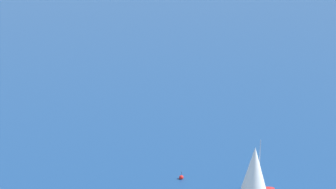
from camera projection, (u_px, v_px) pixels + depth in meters
The scene contains 2 objects.
sailboat_trailing at pixel (255, 171), 141.52m from camera, with size 7.83×10.64×13.50m.
marker_buoy at pixel (181, 177), 151.81m from camera, with size 1.10×1.10×2.10m.
Camera 1 is at (110.20, 6.16, 64.82)m, focal length 66.57 mm.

